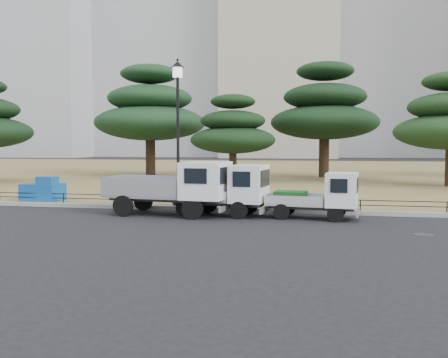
% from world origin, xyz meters
% --- Properties ---
extents(ground, '(220.00, 220.00, 0.00)m').
position_xyz_m(ground, '(0.00, 0.00, 0.00)').
color(ground, black).
extents(lawn, '(120.00, 56.00, 0.15)m').
position_xyz_m(lawn, '(0.00, 30.60, 0.07)').
color(lawn, olive).
rests_on(lawn, ground).
extents(curb, '(120.00, 0.25, 0.16)m').
position_xyz_m(curb, '(0.00, 2.60, 0.08)').
color(curb, gray).
rests_on(curb, ground).
extents(truck_large, '(4.63, 2.14, 1.96)m').
position_xyz_m(truck_large, '(-1.68, 1.23, 1.09)').
color(truck_large, black).
rests_on(truck_large, ground).
extents(truck_kei_front, '(3.65, 1.89, 1.85)m').
position_xyz_m(truck_kei_front, '(0.18, 1.51, 0.92)').
color(truck_kei_front, black).
rests_on(truck_kei_front, ground).
extents(truck_kei_rear, '(3.22, 1.63, 1.62)m').
position_xyz_m(truck_kei_rear, '(3.52, 1.36, 0.81)').
color(truck_kei_rear, black).
rests_on(truck_kei_rear, ground).
extents(street_lamp, '(0.51, 0.51, 5.71)m').
position_xyz_m(street_lamp, '(-2.05, 2.90, 4.01)').
color(street_lamp, black).
rests_on(street_lamp, lawn).
extents(pipe_fence, '(38.00, 0.04, 0.40)m').
position_xyz_m(pipe_fence, '(0.00, 2.75, 0.44)').
color(pipe_fence, black).
rests_on(pipe_fence, lawn).
extents(tarp_pile, '(1.63, 1.21, 1.06)m').
position_xyz_m(tarp_pile, '(-8.27, 3.31, 0.58)').
color(tarp_pile, '#14529C').
rests_on(tarp_pile, lawn).
extents(manhole, '(0.60, 0.60, 0.01)m').
position_xyz_m(manhole, '(6.50, -1.20, 0.01)').
color(manhole, '#2D2D30').
rests_on(manhole, ground).
extents(pine_west_near, '(8.58, 8.58, 8.58)m').
position_xyz_m(pine_west_near, '(-9.70, 20.84, 5.10)').
color(pine_west_near, black).
rests_on(pine_west_near, lawn).
extents(pine_center_left, '(5.61, 5.61, 5.70)m').
position_xyz_m(pine_center_left, '(-2.26, 16.05, 3.44)').
color(pine_center_left, black).
rests_on(pine_center_left, lawn).
extents(pine_center_right, '(7.97, 7.97, 8.46)m').
position_xyz_m(pine_center_right, '(3.60, 21.49, 5.05)').
color(pine_center_right, black).
rests_on(pine_center_right, lawn).
extents(tower_far_west, '(24.00, 20.00, 65.00)m').
position_xyz_m(tower_far_west, '(-55.00, 80.00, 32.50)').
color(tower_far_west, '#A0A0A5').
rests_on(tower_far_west, ground).
extents(tower_center_left, '(22.00, 20.00, 55.00)m').
position_xyz_m(tower_center_left, '(-5.00, 85.00, 27.50)').
color(tower_center_left, '#AAA08C').
rests_on(tower_center_left, ground).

